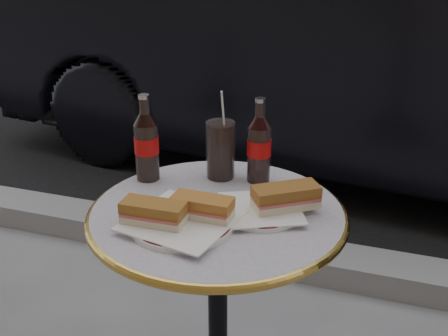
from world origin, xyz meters
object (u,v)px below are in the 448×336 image
(bistro_table, at_px, (218,332))
(cola_glass, at_px, (220,150))
(cola_bottle_right, at_px, (259,140))
(plate_left, at_px, (182,223))
(plate_right, at_px, (261,211))
(cola_bottle_left, at_px, (146,138))
(parked_car, at_px, (346,49))

(bistro_table, distance_m, cola_glass, 0.48)
(bistro_table, relative_size, cola_bottle_right, 3.22)
(plate_left, height_order, cola_bottle_right, cola_bottle_right)
(plate_right, relative_size, cola_bottle_right, 0.85)
(plate_left, xyz_separation_m, cola_bottle_left, (-0.18, 0.21, 0.11))
(plate_right, height_order, cola_bottle_right, cola_bottle_right)
(cola_bottle_left, height_order, cola_glass, cola_bottle_left)
(bistro_table, height_order, cola_bottle_right, cola_bottle_right)
(bistro_table, height_order, parked_car, parked_car)
(plate_left, distance_m, cola_glass, 0.29)
(cola_bottle_right, xyz_separation_m, parked_car, (-0.02, 1.96, -0.15))
(plate_right, bearing_deg, plate_left, -142.55)
(bistro_table, relative_size, plate_left, 3.10)
(cola_bottle_left, relative_size, parked_car, 0.05)
(cola_bottle_right, height_order, cola_glass, cola_bottle_right)
(cola_glass, height_order, parked_car, parked_car)
(bistro_table, xyz_separation_m, parked_car, (0.03, 2.15, 0.33))
(bistro_table, relative_size, cola_bottle_left, 3.15)
(cola_glass, xyz_separation_m, parked_car, (0.09, 1.97, -0.12))
(plate_left, distance_m, cola_bottle_left, 0.30)
(cola_bottle_left, relative_size, cola_glass, 1.49)
(plate_left, bearing_deg, cola_glass, 90.91)
(cola_bottle_right, distance_m, cola_glass, 0.11)
(cola_glass, bearing_deg, cola_bottle_left, -158.15)
(bistro_table, relative_size, cola_glass, 4.68)
(bistro_table, height_order, cola_glass, cola_glass)
(cola_bottle_right, height_order, parked_car, parked_car)
(plate_left, height_order, cola_glass, cola_glass)
(plate_right, bearing_deg, cola_bottle_right, 107.19)
(plate_right, relative_size, parked_car, 0.05)
(cola_glass, relative_size, parked_car, 0.04)
(plate_left, bearing_deg, cola_bottle_left, 131.47)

